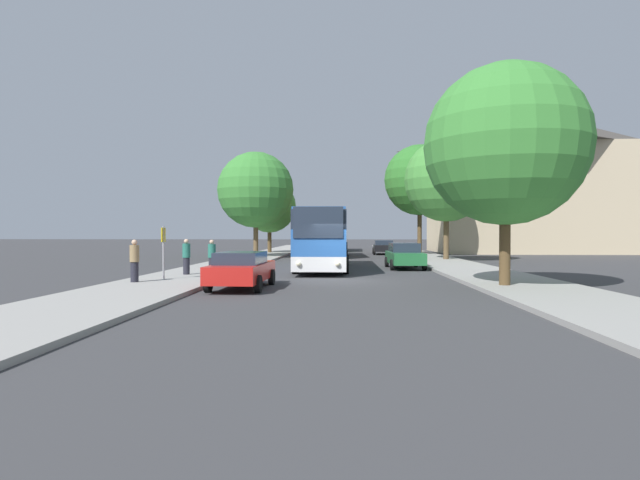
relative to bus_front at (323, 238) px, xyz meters
The scene contains 19 objects.
ground_plane 7.31m from the bus_front, 82.05° to the right, with size 300.00×300.00×0.00m, color #38383A.
sidewalk_left 9.40m from the bus_front, 130.60° to the right, with size 4.00×120.00×0.15m, color gray.
sidewalk_right 10.77m from the bus_front, 41.34° to the right, with size 4.00×120.00×0.15m, color gray.
building_right_background 35.15m from the bus_front, 49.79° to the left, with size 21.77×13.30×15.02m.
bus_front is the anchor object (origin of this frame).
bus_middle 15.91m from the bus_front, 89.88° to the left, with size 2.95×10.35×3.33m.
bus_rear 30.14m from the bus_front, 89.61° to the left, with size 3.09×11.26×3.45m.
parked_car_left_curb 10.68m from the bus_front, 104.49° to the right, with size 2.06×4.54×1.37m.
parked_car_right_near 4.87m from the bus_front, ahead, with size 2.05×4.59×1.50m.
parked_car_right_far 21.20m from the bus_front, 75.85° to the left, with size 2.23×4.72×1.38m.
bus_stop_sign 10.44m from the bus_front, 127.54° to the right, with size 0.08×0.45×2.20m.
pedestrian_waiting_near 8.55m from the bus_front, 136.31° to the right, with size 0.36×0.36×1.65m.
pedestrian_waiting_far 7.51m from the bus_front, 132.69° to the right, with size 0.36×0.36×1.61m.
pedestrian_walking_back 11.90m from the bus_front, 126.47° to the right, with size 0.36×0.36×1.66m.
tree_left_near 22.45m from the bus_front, 106.33° to the left, with size 5.35×5.35×7.34m.
tree_left_far 14.61m from the bus_front, 115.85° to the left, with size 6.34×6.34×8.71m.
tree_right_near 12.98m from the bus_front, 44.23° to the left, with size 6.18×6.18×8.95m.
tree_right_mid 12.79m from the bus_front, 54.70° to the right, with size 5.95×5.95×8.16m.
tree_right_far 19.60m from the bus_front, 64.48° to the left, with size 6.43×6.43×9.99m.
Camera 1 is at (0.11, -21.71, 2.06)m, focal length 28.00 mm.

